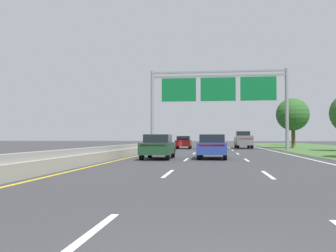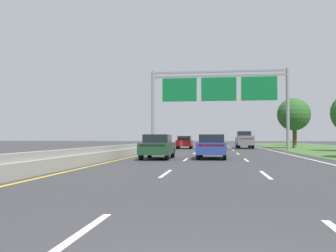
{
  "view_description": "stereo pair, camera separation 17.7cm",
  "coord_description": "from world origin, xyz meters",
  "px_view_note": "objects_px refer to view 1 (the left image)",
  "views": [
    {
      "loc": [
        -0.09,
        -3.4,
        1.37
      ],
      "look_at": [
        -3.67,
        24.8,
        2.27
      ],
      "focal_mm": 39.29,
      "sensor_mm": 36.0,
      "label": 1
    },
    {
      "loc": [
        0.09,
        -3.38,
        1.37
      ],
      "look_at": [
        -3.67,
        24.8,
        2.27
      ],
      "focal_mm": 39.29,
      "sensor_mm": 36.0,
      "label": 2
    }
  ],
  "objects_px": {
    "overhead_sign_gantry": "(218,93)",
    "car_blue_centre_lane_sedan": "(212,146)",
    "pickup_truck_grey": "(243,140)",
    "car_red_left_lane_sedan": "(184,142)",
    "roadside_tree_distant": "(294,118)",
    "roadside_tree_far": "(293,114)",
    "car_darkgreen_left_lane_sedan": "(158,146)"
  },
  "relations": [
    {
      "from": "overhead_sign_gantry",
      "to": "car_blue_centre_lane_sedan",
      "type": "xyz_separation_m",
      "value": [
        -0.53,
        -16.55,
        -5.51
      ]
    },
    {
      "from": "overhead_sign_gantry",
      "to": "pickup_truck_grey",
      "type": "relative_size",
      "value": 2.77
    },
    {
      "from": "overhead_sign_gantry",
      "to": "car_red_left_lane_sedan",
      "type": "relative_size",
      "value": 3.41
    },
    {
      "from": "roadside_tree_distant",
      "to": "car_red_left_lane_sedan",
      "type": "bearing_deg",
      "value": -129.96
    },
    {
      "from": "overhead_sign_gantry",
      "to": "roadside_tree_far",
      "type": "height_order",
      "value": "overhead_sign_gantry"
    },
    {
      "from": "pickup_truck_grey",
      "to": "overhead_sign_gantry",
      "type": "bearing_deg",
      "value": 156.2
    },
    {
      "from": "pickup_truck_grey",
      "to": "roadside_tree_far",
      "type": "xyz_separation_m",
      "value": [
        6.42,
        1.01,
        3.32
      ]
    },
    {
      "from": "car_red_left_lane_sedan",
      "to": "overhead_sign_gantry",
      "type": "bearing_deg",
      "value": -139.68
    },
    {
      "from": "pickup_truck_grey",
      "to": "roadside_tree_distant",
      "type": "height_order",
      "value": "roadside_tree_distant"
    },
    {
      "from": "car_blue_centre_lane_sedan",
      "to": "roadside_tree_distant",
      "type": "relative_size",
      "value": 0.63
    },
    {
      "from": "overhead_sign_gantry",
      "to": "roadside_tree_far",
      "type": "xyz_separation_m",
      "value": [
        9.73,
        8.89,
        -1.93
      ]
    },
    {
      "from": "pickup_truck_grey",
      "to": "car_darkgreen_left_lane_sedan",
      "type": "bearing_deg",
      "value": 162.79
    },
    {
      "from": "car_blue_centre_lane_sedan",
      "to": "roadside_tree_distant",
      "type": "height_order",
      "value": "roadside_tree_distant"
    },
    {
      "from": "overhead_sign_gantry",
      "to": "car_darkgreen_left_lane_sedan",
      "type": "distance_m",
      "value": 18.54
    },
    {
      "from": "car_blue_centre_lane_sedan",
      "to": "roadside_tree_distant",
      "type": "xyz_separation_m",
      "value": [
        13.98,
        42.46,
        4.05
      ]
    },
    {
      "from": "car_blue_centre_lane_sedan",
      "to": "car_red_left_lane_sedan",
      "type": "bearing_deg",
      "value": 10.65
    },
    {
      "from": "overhead_sign_gantry",
      "to": "car_darkgreen_left_lane_sedan",
      "type": "height_order",
      "value": "overhead_sign_gantry"
    },
    {
      "from": "car_red_left_lane_sedan",
      "to": "car_blue_centre_lane_sedan",
      "type": "bearing_deg",
      "value": -170.92
    },
    {
      "from": "car_red_left_lane_sedan",
      "to": "roadside_tree_distant",
      "type": "xyz_separation_m",
      "value": [
        17.65,
        21.07,
        4.05
      ]
    },
    {
      "from": "roadside_tree_far",
      "to": "overhead_sign_gantry",
      "type": "bearing_deg",
      "value": -137.59
    },
    {
      "from": "roadside_tree_distant",
      "to": "car_blue_centre_lane_sedan",
      "type": "bearing_deg",
      "value": -108.22
    },
    {
      "from": "overhead_sign_gantry",
      "to": "car_blue_centre_lane_sedan",
      "type": "bearing_deg",
      "value": -91.84
    },
    {
      "from": "overhead_sign_gantry",
      "to": "pickup_truck_grey",
      "type": "height_order",
      "value": "overhead_sign_gantry"
    },
    {
      "from": "car_blue_centre_lane_sedan",
      "to": "car_darkgreen_left_lane_sedan",
      "type": "relative_size",
      "value": 1.0
    },
    {
      "from": "car_blue_centre_lane_sedan",
      "to": "car_darkgreen_left_lane_sedan",
      "type": "height_order",
      "value": "same"
    },
    {
      "from": "pickup_truck_grey",
      "to": "roadside_tree_distant",
      "type": "relative_size",
      "value": 0.78
    },
    {
      "from": "roadside_tree_far",
      "to": "car_darkgreen_left_lane_sedan",
      "type": "bearing_deg",
      "value": -117.71
    },
    {
      "from": "car_blue_centre_lane_sedan",
      "to": "overhead_sign_gantry",
      "type": "bearing_deg",
      "value": -0.94
    },
    {
      "from": "roadside_tree_far",
      "to": "car_red_left_lane_sedan",
      "type": "bearing_deg",
      "value": -163.8
    },
    {
      "from": "roadside_tree_distant",
      "to": "roadside_tree_far",
      "type": "bearing_deg",
      "value": -102.31
    },
    {
      "from": "car_red_left_lane_sedan",
      "to": "car_blue_centre_lane_sedan",
      "type": "height_order",
      "value": "same"
    },
    {
      "from": "overhead_sign_gantry",
      "to": "roadside_tree_distant",
      "type": "height_order",
      "value": "overhead_sign_gantry"
    }
  ]
}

